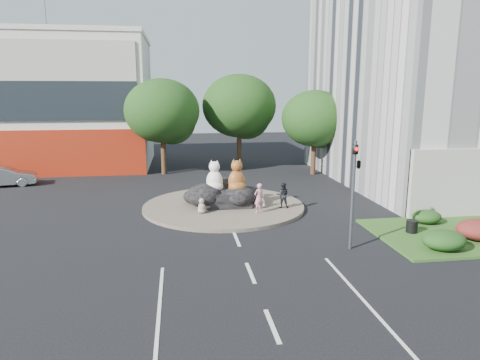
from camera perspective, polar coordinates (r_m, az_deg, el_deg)
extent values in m
plane|color=black|center=(17.49, 1.40, -12.29)|extent=(120.00, 120.00, 0.00)
cylinder|color=brown|center=(26.83, -2.20, -3.49)|extent=(10.00, 10.00, 0.20)
cube|color=silver|center=(46.36, -27.91, 8.95)|extent=(25.00, 12.00, 12.00)
cube|color=silver|center=(46.63, -28.66, 16.55)|extent=(25.20, 12.20, 0.40)
cylinder|color=#595B60|center=(48.02, -24.56, 19.99)|extent=(0.10, 0.10, 5.00)
cube|color=#32531B|center=(24.86, 28.68, -6.27)|extent=(10.00, 6.00, 0.12)
cylinder|color=#382314|center=(38.14, -10.16, 3.57)|extent=(0.44, 0.44, 3.74)
ellipsoid|color=#1C3A12|center=(37.81, -10.36, 9.07)|extent=(6.46, 6.46, 5.49)
sphere|color=#1C3A12|center=(38.34, -9.09, 7.87)|extent=(4.25, 4.25, 4.25)
sphere|color=#1C3A12|center=(37.57, -11.42, 8.10)|extent=(3.74, 3.74, 3.74)
cylinder|color=#382314|center=(40.49, -0.11, 4.37)|extent=(0.44, 0.44, 3.96)
ellipsoid|color=#1C3A12|center=(40.19, -0.11, 9.86)|extent=(6.84, 6.84, 5.81)
sphere|color=#1C3A12|center=(40.84, 0.91, 8.62)|extent=(4.50, 4.50, 4.50)
sphere|color=#1C3A12|center=(39.82, -1.06, 8.93)|extent=(3.96, 3.96, 3.96)
cylinder|color=#382314|center=(38.02, 9.76, 3.23)|extent=(0.44, 0.44, 3.30)
ellipsoid|color=#1C3A12|center=(37.70, 9.93, 8.08)|extent=(5.70, 5.70, 4.84)
sphere|color=#1C3A12|center=(38.47, 10.80, 7.00)|extent=(3.75, 3.75, 3.75)
sphere|color=#1C3A12|center=(37.23, 9.01, 7.26)|extent=(3.30, 3.30, 3.30)
ellipsoid|color=#1C3A12|center=(21.46, 25.54, -7.23)|extent=(2.00, 1.60, 0.90)
ellipsoid|color=#541617|center=(23.65, 29.28, -5.79)|extent=(2.20, 1.76, 0.99)
ellipsoid|color=#1C3A12|center=(25.32, 23.62, -4.51)|extent=(1.60, 1.28, 0.72)
cylinder|color=#595B60|center=(19.90, 14.79, -2.10)|extent=(0.14, 0.14, 5.00)
imported|color=black|center=(19.58, 15.05, 2.74)|extent=(0.21, 0.26, 1.30)
imported|color=black|center=(19.69, 15.55, 2.17)|extent=(0.26, 1.24, 0.50)
sphere|color=red|center=(19.35, 15.33, 3.97)|extent=(0.18, 0.18, 0.18)
cylinder|color=#595B60|center=(28.66, 25.11, 4.34)|extent=(0.18, 0.18, 8.00)
cylinder|color=#595B60|center=(27.96, 24.08, 12.51)|extent=(2.00, 0.12, 0.12)
cube|color=silver|center=(27.45, 22.25, 12.48)|extent=(0.50, 0.22, 0.12)
imported|color=#C6808B|center=(24.84, 2.55, -2.41)|extent=(0.75, 0.65, 1.74)
imported|color=black|center=(26.01, 5.72, -2.02)|extent=(0.87, 0.75, 1.56)
imported|color=#9FA1A6|center=(37.39, -28.93, 0.41)|extent=(4.81, 2.42, 1.51)
cylinder|color=black|center=(23.43, 21.94, -5.76)|extent=(0.69, 0.69, 0.62)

